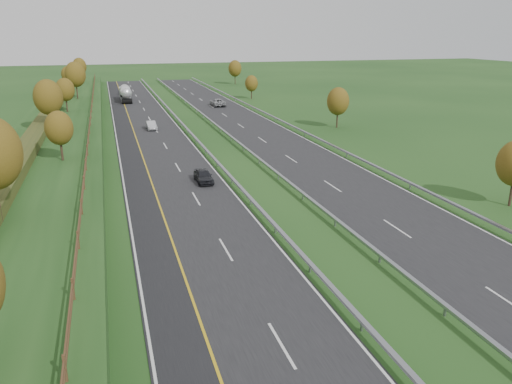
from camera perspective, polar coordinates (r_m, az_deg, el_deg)
ground at (r=67.32m, az=-4.19°, el=4.91°), size 400.00×400.00×0.00m
near_carriageway at (r=70.96m, az=-11.43°, el=5.29°), size 10.50×200.00×0.04m
far_carriageway at (r=74.23m, az=1.40°, el=6.17°), size 10.50×200.00×0.04m
hard_shoulder at (r=70.74m, az=-14.46°, el=5.04°), size 3.00×200.00×0.04m
lane_markings at (r=71.68m, az=-6.31°, el=5.68°), size 26.75×200.00×0.01m
embankment_left at (r=70.84m, az=-22.02°, el=5.13°), size 12.00×200.00×2.00m
hedge_left at (r=70.77m, az=-23.78°, el=6.19°), size 2.20×180.00×1.10m
fence_left at (r=69.82m, az=-18.52°, el=6.79°), size 0.12×189.06×1.20m
median_barrier_near at (r=71.56m, az=-6.90°, el=6.10°), size 0.32×200.00×0.71m
median_barrier_far at (r=72.58m, az=-2.91°, el=6.37°), size 0.32×200.00×0.71m
outer_barrier_far at (r=76.08m, az=5.59°, el=6.84°), size 0.32×200.00×0.71m
trees_left at (r=66.62m, az=-22.47°, el=9.06°), size 6.64×164.30×7.66m
trees_far at (r=105.22m, az=3.42°, el=11.90°), size 8.45×118.60×7.12m
road_tanker at (r=119.17m, az=-14.69°, el=10.90°), size 2.40×11.22×3.46m
car_dark_near at (r=52.08m, az=-6.03°, el=1.85°), size 1.65×4.04×1.37m
car_silver_mid at (r=82.67m, az=-11.89°, el=7.48°), size 1.51×4.04×1.32m
car_small_far at (r=131.89m, az=-14.87°, el=11.01°), size 2.43×5.06×1.42m
car_oncoming at (r=107.75m, az=-4.42°, el=10.18°), size 2.66×5.62×1.55m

